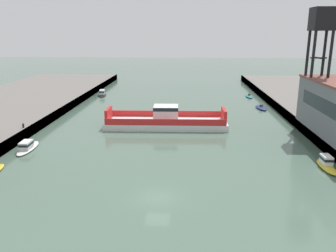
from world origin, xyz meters
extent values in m
plane|color=#4C6656|center=(0.00, 0.00, 0.00)|extent=(400.00, 400.00, 0.00)
cube|color=#423D38|center=(-22.17, 20.00, 0.86)|extent=(0.30, 140.00, 1.72)
cube|color=#423D38|center=(22.17, 20.00, 0.86)|extent=(0.30, 140.00, 1.72)
cube|color=silver|center=(-0.72, 26.89, 0.55)|extent=(21.46, 6.90, 1.10)
cube|color=red|center=(-0.79, 30.04, 1.65)|extent=(20.47, 0.57, 1.10)
cube|color=red|center=(-0.66, 23.73, 1.65)|extent=(20.47, 0.57, 1.10)
cube|color=silver|center=(-0.72, 26.89, 2.46)|extent=(4.34, 3.63, 2.72)
cube|color=black|center=(-0.72, 26.89, 3.47)|extent=(4.38, 3.67, 0.60)
cube|color=red|center=(9.43, 27.11, 2.20)|extent=(0.60, 4.51, 2.20)
cube|color=red|center=(-10.88, 26.66, 2.20)|extent=(0.60, 4.51, 2.20)
ellipsoid|color=white|center=(-19.76, 13.72, 0.18)|extent=(2.23, 6.62, 0.35)
cube|color=silver|center=(-19.74, 13.23, 0.86)|extent=(1.44, 2.35, 1.01)
cube|color=black|center=(-19.74, 13.23, 0.98)|extent=(1.48, 2.42, 0.30)
ellipsoid|color=black|center=(-19.46, 57.17, 0.21)|extent=(2.61, 6.35, 0.41)
cube|color=silver|center=(-19.39, 56.71, 1.00)|extent=(1.53, 2.31, 1.19)
cube|color=black|center=(-19.39, 56.71, 1.15)|extent=(1.57, 2.37, 0.36)
ellipsoid|color=navy|center=(19.27, 42.89, 0.24)|extent=(2.40, 5.46, 0.48)
cube|color=#4C4C51|center=(19.27, 42.89, 0.73)|extent=(0.69, 0.47, 0.50)
ellipsoid|color=#237075|center=(19.13, 56.97, 0.22)|extent=(1.70, 4.90, 0.43)
cube|color=#4C4C51|center=(19.13, 56.97, 0.68)|extent=(0.58, 0.41, 0.50)
ellipsoid|color=yellow|center=(20.15, 8.61, 0.26)|extent=(1.55, 5.22, 0.52)
cube|color=silver|center=(20.14, 9.00, 1.06)|extent=(1.07, 1.83, 1.08)
cube|color=black|center=(20.14, 9.00, 1.19)|extent=(1.10, 1.88, 0.32)
cube|color=black|center=(21.97, 18.27, 6.28)|extent=(0.08, 12.83, 2.06)
cylinder|color=black|center=(22.25, 25.74, 9.08)|extent=(0.44, 0.44, 14.71)
cylinder|color=black|center=(24.82, 25.74, 9.08)|extent=(0.44, 0.44, 14.71)
cylinder|color=black|center=(22.25, 23.17, 9.08)|extent=(0.44, 0.44, 14.71)
cylinder|color=black|center=(24.82, 23.17, 9.08)|extent=(0.44, 0.44, 14.71)
cube|color=black|center=(23.54, 24.45, 6.87)|extent=(2.57, 0.20, 0.20)
cube|color=black|center=(23.54, 24.45, 6.87)|extent=(0.20, 2.57, 0.20)
cube|color=black|center=(23.54, 24.45, 12.32)|extent=(2.57, 0.20, 0.20)
cube|color=black|center=(23.54, 24.45, 12.32)|extent=(0.20, 2.57, 0.20)
cube|color=black|center=(23.54, 24.45, 18.18)|extent=(3.34, 3.34, 3.48)
cylinder|color=black|center=(-22.72, 18.96, 2.00)|extent=(0.28, 0.28, 0.55)
sphere|color=black|center=(-22.72, 18.96, 2.27)|extent=(0.32, 0.32, 0.32)
cylinder|color=black|center=(22.72, 19.61, 2.00)|extent=(0.28, 0.28, 0.55)
sphere|color=black|center=(22.72, 19.61, 2.27)|extent=(0.32, 0.32, 0.32)
camera|label=1|loc=(2.76, -31.41, 16.15)|focal=36.50mm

